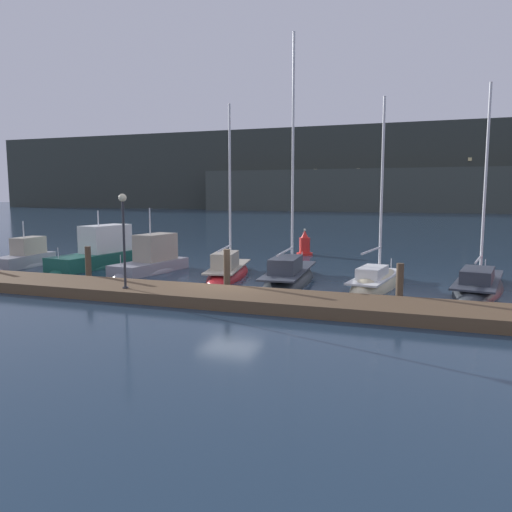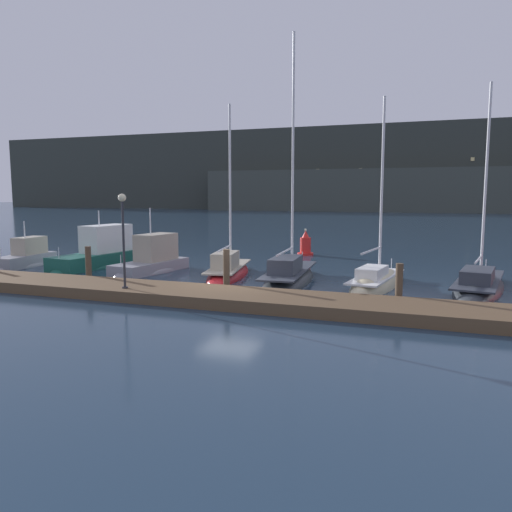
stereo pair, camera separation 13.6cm
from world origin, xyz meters
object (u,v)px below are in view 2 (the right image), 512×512
Objects in this scene: motorboat_berth_1 at (26,261)px; motorboat_berth_3 at (152,266)px; motorboat_berth_2 at (101,258)px; channel_buoy at (305,245)px; sailboat_berth_7 at (479,288)px; sailboat_berth_6 at (376,285)px; sailboat_berth_5 at (289,279)px; dock_lamppost at (123,225)px; sailboat_berth_4 at (228,273)px.

motorboat_berth_3 is at bearing 4.55° from motorboat_berth_1.
motorboat_berth_2 reaches higher than channel_buoy.
motorboat_berth_3 is 16.57m from sailboat_berth_7.
sailboat_berth_6 is 12.36m from channel_buoy.
motorboat_berth_3 is at bearing 175.10° from sailboat_berth_5.
sailboat_berth_7 is at bearing -1.41° from motorboat_berth_2.
motorboat_berth_2 is 10.41m from dock_lamppost.
motorboat_berth_3 reaches higher than motorboat_berth_1.
sailboat_berth_6 is at bearing -60.78° from channel_buoy.
motorboat_berth_1 is 20.33m from sailboat_berth_6.
dock_lamppost is (-13.76, -6.97, 2.92)m from sailboat_berth_7.
motorboat_berth_1 is at bearing -142.72° from channel_buoy.
motorboat_berth_1 is at bearing -179.68° from sailboat_berth_6.
motorboat_berth_3 is 3.02× the size of channel_buoy.
sailboat_berth_4 reaches higher than dock_lamppost.
motorboat_berth_2 is (4.18, 1.50, 0.19)m from motorboat_berth_1.
sailboat_berth_7 is (20.55, -0.50, -0.39)m from motorboat_berth_2.
channel_buoy is (1.57, 10.22, 0.52)m from sailboat_berth_4.
motorboat_berth_3 is 7.67m from dock_lamppost.
channel_buoy is at bearing 99.96° from sailboat_berth_5.
sailboat_berth_5 reaches higher than sailboat_berth_7.
sailboat_berth_4 reaches higher than sailboat_berth_6.
channel_buoy is (-1.92, 10.93, 0.51)m from sailboat_berth_5.
dock_lamppost is at bearing -146.98° from sailboat_berth_6.
sailboat_berth_5 reaches higher than sailboat_berth_6.
sailboat_berth_6 is at bearing -4.91° from motorboat_berth_2.
sailboat_berth_5 reaches higher than dock_lamppost.
sailboat_berth_5 is (3.49, -0.71, 0.01)m from sailboat_berth_4.
dock_lamppost is at bearing -104.87° from sailboat_berth_4.
sailboat_berth_6 is (20.33, 0.11, -0.21)m from motorboat_berth_1.
motorboat_berth_1 is at bearing -175.45° from motorboat_berth_3.
motorboat_berth_1 is 0.37× the size of sailboat_berth_5.
sailboat_berth_7 is (11.99, 0.33, -0.06)m from sailboat_berth_4.
motorboat_berth_3 is 0.59× the size of sailboat_berth_4.
sailboat_berth_5 is at bearing -177.83° from sailboat_berth_6.
sailboat_berth_4 is at bearing 175.80° from sailboat_berth_6.
sailboat_berth_5 reaches higher than motorboat_berth_3.
motorboat_berth_2 is at bearing 174.45° from sailboat_berth_4.
sailboat_berth_7 is (4.40, 0.88, 0.01)m from sailboat_berth_6.
motorboat_berth_1 is 0.49× the size of sailboat_berth_4.
sailboat_berth_7 reaches higher than motorboat_berth_1.
dock_lamppost reaches higher than motorboat_berth_3.
sailboat_berth_6 reaches higher than dock_lamppost.
motorboat_berth_1 is 2.49× the size of channel_buoy.
channel_buoy is at bearing 136.50° from sailboat_berth_7.
motorboat_berth_1 is 16.23m from sailboat_berth_5.
sailboat_berth_4 is (8.56, -0.83, -0.33)m from motorboat_berth_2.
motorboat_berth_2 is at bearing 172.69° from sailboat_berth_5.
sailboat_berth_7 reaches higher than motorboat_berth_2.
motorboat_berth_3 reaches higher than channel_buoy.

